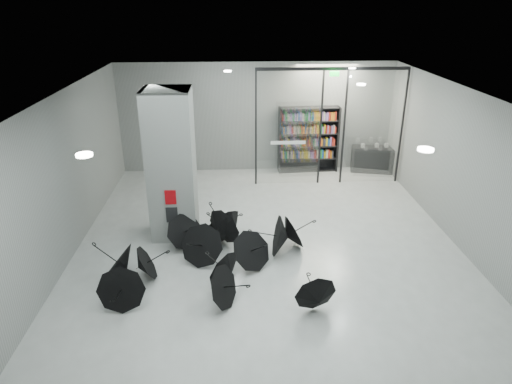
{
  "coord_description": "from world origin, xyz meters",
  "views": [
    {
      "loc": [
        -0.85,
        -9.28,
        6.04
      ],
      "look_at": [
        -0.3,
        1.5,
        1.4
      ],
      "focal_mm": 31.72,
      "sensor_mm": 36.0,
      "label": 1
    }
  ],
  "objects_px": {
    "column": "(172,165)",
    "bookshelf": "(308,140)",
    "shop_counter": "(372,159)",
    "umbrella_cluster": "(216,255)"
  },
  "relations": [
    {
      "from": "column",
      "to": "bookshelf",
      "type": "bearing_deg",
      "value": 47.13
    },
    {
      "from": "column",
      "to": "bookshelf",
      "type": "distance_m",
      "value": 6.53
    },
    {
      "from": "bookshelf",
      "to": "shop_counter",
      "type": "xyz_separation_m",
      "value": [
        2.43,
        -0.21,
        -0.74
      ]
    },
    {
      "from": "shop_counter",
      "to": "umbrella_cluster",
      "type": "bearing_deg",
      "value": -119.58
    },
    {
      "from": "column",
      "to": "umbrella_cluster",
      "type": "bearing_deg",
      "value": -56.78
    },
    {
      "from": "shop_counter",
      "to": "bookshelf",
      "type": "bearing_deg",
      "value": -172.54
    },
    {
      "from": "column",
      "to": "bookshelf",
      "type": "xyz_separation_m",
      "value": [
        4.41,
        4.75,
        -0.79
      ]
    },
    {
      "from": "bookshelf",
      "to": "umbrella_cluster",
      "type": "bearing_deg",
      "value": -119.8
    },
    {
      "from": "shop_counter",
      "to": "umbrella_cluster",
      "type": "xyz_separation_m",
      "value": [
        -5.68,
        -6.31,
        -0.16
      ]
    },
    {
      "from": "bookshelf",
      "to": "shop_counter",
      "type": "bearing_deg",
      "value": -8.25
    }
  ]
}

